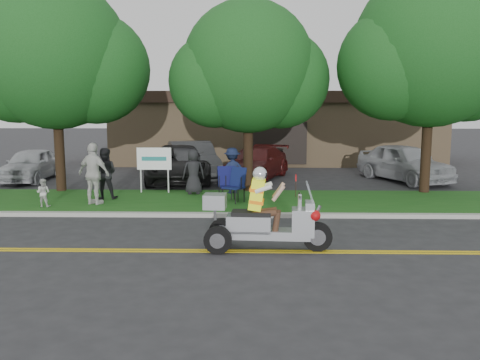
{
  "coord_description": "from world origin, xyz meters",
  "views": [
    {
      "loc": [
        0.64,
        -11.61,
        3.28
      ],
      "look_at": [
        0.32,
        2.0,
        1.26
      ],
      "focal_mm": 38.0,
      "sensor_mm": 36.0,
      "label": 1
    }
  ],
  "objects_px": {
    "trike_scooter": "(261,221)",
    "parked_car_far_left": "(31,165)",
    "spectator_adult_right": "(94,174)",
    "parked_car_right": "(255,163)",
    "parked_car_far_right": "(404,162)",
    "lawn_chair_b": "(227,181)",
    "spectator_adult_mid": "(105,174)",
    "lawn_chair_a": "(236,182)",
    "parked_car_mid": "(179,164)",
    "parked_car_left": "(192,161)"
  },
  "relations": [
    {
      "from": "lawn_chair_a",
      "to": "parked_car_mid",
      "type": "bearing_deg",
      "value": 152.49
    },
    {
      "from": "parked_car_far_left",
      "to": "parked_car_right",
      "type": "distance_m",
      "value": 9.82
    },
    {
      "from": "spectator_adult_mid",
      "to": "parked_car_far_right",
      "type": "height_order",
      "value": "spectator_adult_mid"
    },
    {
      "from": "lawn_chair_b",
      "to": "spectator_adult_mid",
      "type": "relative_size",
      "value": 0.65
    },
    {
      "from": "trike_scooter",
      "to": "parked_car_right",
      "type": "height_order",
      "value": "trike_scooter"
    },
    {
      "from": "trike_scooter",
      "to": "parked_car_right",
      "type": "relative_size",
      "value": 0.6
    },
    {
      "from": "spectator_adult_mid",
      "to": "parked_car_right",
      "type": "xyz_separation_m",
      "value": [
        5.16,
        5.48,
        -0.26
      ]
    },
    {
      "from": "parked_car_left",
      "to": "parked_car_far_right",
      "type": "xyz_separation_m",
      "value": [
        9.22,
        -0.26,
        -0.02
      ]
    },
    {
      "from": "trike_scooter",
      "to": "lawn_chair_a",
      "type": "bearing_deg",
      "value": 101.71
    },
    {
      "from": "lawn_chair_b",
      "to": "parked_car_left",
      "type": "bearing_deg",
      "value": 91.36
    },
    {
      "from": "spectator_adult_mid",
      "to": "parked_car_far_right",
      "type": "distance_m",
      "value": 12.61
    },
    {
      "from": "parked_car_right",
      "to": "parked_car_far_right",
      "type": "distance_m",
      "value": 6.44
    },
    {
      "from": "parked_car_far_left",
      "to": "parked_car_left",
      "type": "relative_size",
      "value": 0.81
    },
    {
      "from": "parked_car_right",
      "to": "spectator_adult_mid",
      "type": "bearing_deg",
      "value": -113.06
    },
    {
      "from": "lawn_chair_b",
      "to": "parked_car_far_right",
      "type": "height_order",
      "value": "parked_car_far_right"
    },
    {
      "from": "trike_scooter",
      "to": "parked_car_far_right",
      "type": "xyz_separation_m",
      "value": [
        6.36,
        10.67,
        0.15
      ]
    },
    {
      "from": "lawn_chair_b",
      "to": "parked_car_mid",
      "type": "height_order",
      "value": "parked_car_mid"
    },
    {
      "from": "trike_scooter",
      "to": "parked_car_left",
      "type": "height_order",
      "value": "trike_scooter"
    },
    {
      "from": "lawn_chair_b",
      "to": "spectator_adult_mid",
      "type": "xyz_separation_m",
      "value": [
        -4.19,
        0.18,
        0.23
      ]
    },
    {
      "from": "lawn_chair_b",
      "to": "spectator_adult_right",
      "type": "distance_m",
      "value": 4.33
    },
    {
      "from": "parked_car_mid",
      "to": "parked_car_right",
      "type": "distance_m",
      "value": 3.42
    },
    {
      "from": "lawn_chair_b",
      "to": "parked_car_far_left",
      "type": "xyz_separation_m",
      "value": [
        -8.83,
        4.97,
        -0.04
      ]
    },
    {
      "from": "lawn_chair_a",
      "to": "parked_car_left",
      "type": "distance_m",
      "value": 6.04
    },
    {
      "from": "lawn_chair_b",
      "to": "spectator_adult_right",
      "type": "bearing_deg",
      "value": 173.22
    },
    {
      "from": "lawn_chair_b",
      "to": "parked_car_right",
      "type": "xyz_separation_m",
      "value": [
        0.97,
        5.66,
        -0.03
      ]
    },
    {
      "from": "spectator_adult_mid",
      "to": "parked_car_right",
      "type": "bearing_deg",
      "value": -137.74
    },
    {
      "from": "lawn_chair_b",
      "to": "parked_car_far_left",
      "type": "relative_size",
      "value": 0.28
    },
    {
      "from": "parked_car_mid",
      "to": "lawn_chair_a",
      "type": "bearing_deg",
      "value": -69.31
    },
    {
      "from": "parked_car_far_left",
      "to": "parked_car_mid",
      "type": "xyz_separation_m",
      "value": [
        6.5,
        -0.21,
        0.08
      ]
    },
    {
      "from": "parked_car_far_left",
      "to": "parked_car_far_right",
      "type": "xyz_separation_m",
      "value": [
        16.22,
        0.2,
        0.11
      ]
    },
    {
      "from": "spectator_adult_right",
      "to": "parked_car_right",
      "type": "bearing_deg",
      "value": -106.13
    },
    {
      "from": "lawn_chair_b",
      "to": "spectator_adult_mid",
      "type": "bearing_deg",
      "value": 160.32
    },
    {
      "from": "lawn_chair_b",
      "to": "spectator_adult_mid",
      "type": "height_order",
      "value": "spectator_adult_mid"
    },
    {
      "from": "spectator_adult_right",
      "to": "parked_car_mid",
      "type": "xyz_separation_m",
      "value": [
        1.92,
        5.54,
        -0.31
      ]
    },
    {
      "from": "spectator_adult_mid",
      "to": "parked_car_far_left",
      "type": "relative_size",
      "value": 0.42
    },
    {
      "from": "parked_car_far_right",
      "to": "parked_car_left",
      "type": "bearing_deg",
      "value": 155.0
    },
    {
      "from": "lawn_chair_a",
      "to": "parked_car_mid",
      "type": "distance_m",
      "value": 5.63
    },
    {
      "from": "spectator_adult_right",
      "to": "parked_car_right",
      "type": "distance_m",
      "value": 8.3
    },
    {
      "from": "trike_scooter",
      "to": "parked_car_far_left",
      "type": "height_order",
      "value": "trike_scooter"
    },
    {
      "from": "lawn_chair_a",
      "to": "parked_car_far_right",
      "type": "bearing_deg",
      "value": 71.98
    },
    {
      "from": "parked_car_left",
      "to": "parked_car_far_right",
      "type": "height_order",
      "value": "parked_car_left"
    },
    {
      "from": "spectator_adult_mid",
      "to": "lawn_chair_b",
      "type": "bearing_deg",
      "value": 173.08
    },
    {
      "from": "lawn_chair_a",
      "to": "parked_car_right",
      "type": "xyz_separation_m",
      "value": [
        0.68,
        5.89,
        -0.03
      ]
    },
    {
      "from": "parked_car_left",
      "to": "trike_scooter",
      "type": "bearing_deg",
      "value": -91.47
    },
    {
      "from": "lawn_chair_a",
      "to": "parked_car_right",
      "type": "relative_size",
      "value": 0.23
    },
    {
      "from": "spectator_adult_mid",
      "to": "spectator_adult_right",
      "type": "xyz_separation_m",
      "value": [
        -0.06,
        -0.96,
        0.12
      ]
    },
    {
      "from": "lawn_chair_a",
      "to": "spectator_adult_mid",
      "type": "height_order",
      "value": "spectator_adult_mid"
    },
    {
      "from": "spectator_adult_right",
      "to": "parked_car_right",
      "type": "height_order",
      "value": "spectator_adult_right"
    },
    {
      "from": "parked_car_left",
      "to": "parked_car_far_left",
      "type": "bearing_deg",
      "value": 167.62
    },
    {
      "from": "parked_car_far_left",
      "to": "parked_car_right",
      "type": "height_order",
      "value": "parked_car_right"
    }
  ]
}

